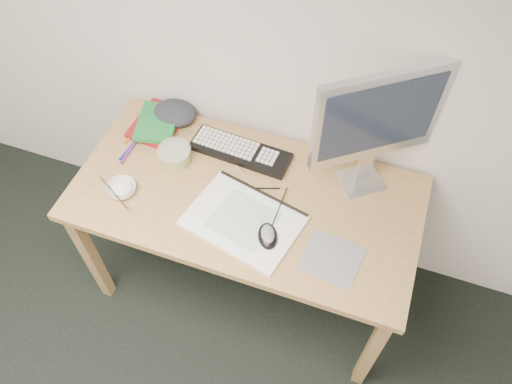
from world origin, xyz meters
TOP-DOWN VIEW (x-y plane):
  - desk at (0.27, 1.43)m, footprint 1.40×0.70m
  - mousepad at (0.67, 1.27)m, footprint 0.23×0.21m
  - sketchpad at (0.31, 1.31)m, footprint 0.48×0.39m
  - keyboard at (0.18, 1.63)m, footprint 0.44×0.17m
  - monitor at (0.69, 1.66)m, footprint 0.41×0.32m
  - mouse at (0.42, 1.27)m, footprint 0.12×0.14m
  - rice_bowl at (-0.20, 1.28)m, footprint 0.14×0.14m
  - chopsticks at (-0.21, 1.24)m, footprint 0.20×0.12m
  - fruit_tub at (-0.07, 1.50)m, footprint 0.16×0.16m
  - book_red at (-0.23, 1.66)m, footprint 0.20×0.26m
  - book_green at (-0.22, 1.65)m, footprint 0.22×0.26m
  - cloth_lump at (-0.17, 1.73)m, footprint 0.19×0.17m
  - pencil_pink at (0.27, 1.46)m, footprint 0.17×0.09m
  - pencil_tan at (0.27, 1.50)m, footprint 0.16×0.13m
  - pencil_black at (0.32, 1.48)m, footprint 0.16×0.06m
  - marker_blue at (-0.28, 1.48)m, footprint 0.03×0.12m
  - marker_orange at (-0.31, 1.58)m, footprint 0.04×0.12m
  - marker_purple at (-0.28, 1.47)m, footprint 0.01×0.13m

SIDE VIEW (x-z plane):
  - desk at x=0.27m, z-range 0.29..1.04m
  - mousepad at x=0.67m, z-range 0.75..0.75m
  - pencil_black at x=0.32m, z-range 0.75..0.76m
  - pencil_pink at x=0.27m, z-range 0.75..0.76m
  - pencil_tan at x=0.27m, z-range 0.75..0.76m
  - marker_orange at x=-0.31m, z-range 0.75..0.76m
  - marker_blue at x=-0.28m, z-range 0.75..0.76m
  - sketchpad at x=0.31m, z-range 0.75..0.76m
  - marker_purple at x=-0.28m, z-range 0.75..0.76m
  - book_red at x=-0.23m, z-range 0.75..0.78m
  - keyboard at x=0.18m, z-range 0.75..0.78m
  - rice_bowl at x=-0.20m, z-range 0.75..0.79m
  - mouse at x=0.42m, z-range 0.76..0.80m
  - cloth_lump at x=-0.17m, z-range 0.75..0.82m
  - fruit_tub at x=-0.07m, z-range 0.75..0.82m
  - book_green at x=-0.22m, z-range 0.78..0.80m
  - chopsticks at x=-0.21m, z-range 0.78..0.80m
  - monitor at x=0.69m, z-range 0.82..1.39m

